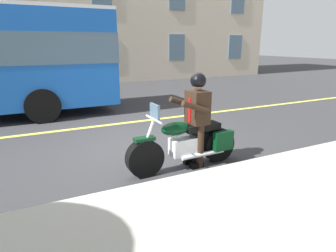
{
  "coord_description": "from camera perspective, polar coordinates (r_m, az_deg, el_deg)",
  "views": [
    {
      "loc": [
        2.27,
        5.83,
        2.23
      ],
      "look_at": [
        0.0,
        1.18,
        0.75
      ],
      "focal_mm": 30.93,
      "sensor_mm": 36.0,
      "label": 1
    }
  ],
  "objects": [
    {
      "name": "lane_center_stripe",
      "position": [
        8.45,
        -9.47,
        0.46
      ],
      "size": [
        60.0,
        0.16,
        0.01
      ],
      "primitive_type": "cube",
      "color": "#E5DB4C",
      "rests_on": "ground_plane"
    },
    {
      "name": "ground_plane",
      "position": [
        6.64,
        -4.44,
        -3.71
      ],
      "size": [
        80.0,
        80.0,
        0.0
      ],
      "primitive_type": "plane",
      "color": "#333335"
    },
    {
      "name": "motorcycle_main",
      "position": [
        5.33,
        3.81,
        -3.57
      ],
      "size": [
        2.21,
        0.62,
        1.26
      ],
      "color": "black",
      "rests_on": "ground_plane"
    },
    {
      "name": "rider_main",
      "position": [
        5.26,
        5.67,
        2.77
      ],
      "size": [
        0.63,
        0.55,
        1.74
      ],
      "color": "black",
      "rests_on": "ground_plane"
    }
  ]
}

